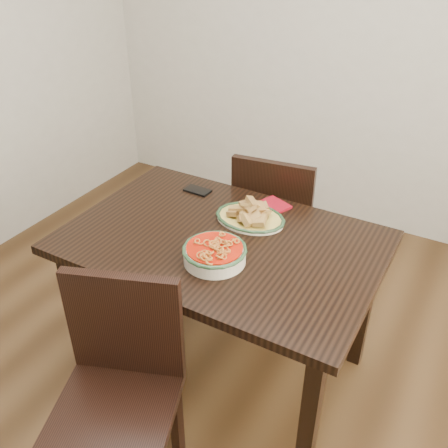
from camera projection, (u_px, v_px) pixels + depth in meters
The scene contains 9 objects.
floor at pixel (201, 368), 2.47m from camera, with size 3.50×3.50×0.00m, color #372311.
wall_back at pixel (346, 29), 3.06m from camera, with size 3.50×0.10×2.60m, color beige.
dining_table at pixel (222, 255), 2.14m from camera, with size 1.31×0.87×0.75m.
chair_far at pixel (276, 220), 2.70m from camera, with size 0.47×0.47×0.89m.
chair_near at pixel (120, 380), 1.78m from camera, with size 0.54×0.54×0.89m.
fish_plate at pixel (250, 212), 2.19m from camera, with size 0.31×0.24×0.11m.
noodle_bowl at pixel (215, 252), 1.94m from camera, with size 0.26×0.26×0.08m.
smartphone at pixel (198, 191), 2.44m from camera, with size 0.13×0.07×0.01m, color black.
napkin at pixel (274, 205), 2.32m from camera, with size 0.13×0.11×0.01m, color maroon.
Camera 1 is at (0.94, -1.43, 1.92)m, focal length 40.00 mm.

